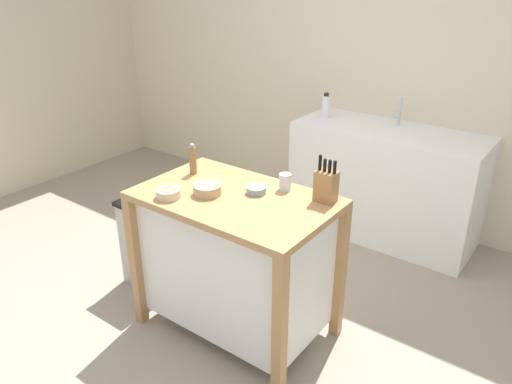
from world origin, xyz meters
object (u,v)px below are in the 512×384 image
at_px(bowl_stoneware_deep, 208,189).
at_px(bottle_hand_soap, 326,106).
at_px(kitchen_island, 236,257).
at_px(knife_block, 326,185).
at_px(bowl_ceramic_small, 256,190).
at_px(pepper_grinder, 193,159).
at_px(bowl_ceramic_wide, 168,193).
at_px(trash_bin, 150,242).
at_px(drinking_cup, 285,182).
at_px(sink_faucet, 400,112).

bearing_deg(bowl_stoneware_deep, bottle_hand_soap, 97.31).
bearing_deg(kitchen_island, knife_block, 29.40).
distance_m(bowl_ceramic_small, pepper_grinder, 0.49).
height_order(kitchen_island, bowl_ceramic_wide, bowl_ceramic_wide).
xyz_separation_m(bowl_stoneware_deep, pepper_grinder, (-0.28, 0.18, 0.06)).
height_order(kitchen_island, bowl_ceramic_small, bowl_ceramic_small).
distance_m(trash_bin, bottle_hand_soap, 1.82).
height_order(kitchen_island, drinking_cup, drinking_cup).
bearing_deg(bowl_ceramic_small, knife_block, 21.78).
bearing_deg(kitchen_island, trash_bin, 177.68).
relative_size(knife_block, drinking_cup, 2.64).
bearing_deg(trash_bin, drinking_cup, 11.85).
height_order(knife_block, drinking_cup, knife_block).
xyz_separation_m(knife_block, bottle_hand_soap, (-0.79, 1.41, 0.01)).
height_order(bowl_ceramic_small, bowl_stoneware_deep, bowl_stoneware_deep).
xyz_separation_m(bowl_ceramic_wide, drinking_cup, (0.46, 0.47, 0.02)).
distance_m(bowl_ceramic_wide, pepper_grinder, 0.37).
bearing_deg(trash_bin, bottle_hand_soap, 74.82).
relative_size(kitchen_island, bottle_hand_soap, 5.41).
xyz_separation_m(kitchen_island, pepper_grinder, (-0.41, 0.11, 0.49)).
relative_size(drinking_cup, trash_bin, 0.15).
bearing_deg(bowl_ceramic_wide, bottle_hand_soap, 92.24).
distance_m(knife_block, bowl_ceramic_wide, 0.86).
distance_m(bowl_ceramic_wide, bottle_hand_soap, 1.89).
height_order(kitchen_island, sink_faucet, sink_faucet).
xyz_separation_m(kitchen_island, drinking_cup, (0.18, 0.24, 0.45)).
distance_m(drinking_cup, pepper_grinder, 0.60).
xyz_separation_m(bowl_stoneware_deep, drinking_cup, (0.31, 0.31, 0.02)).
xyz_separation_m(bowl_ceramic_wide, pepper_grinder, (-0.13, 0.34, 0.07)).
xyz_separation_m(bowl_ceramic_small, trash_bin, (-0.87, -0.07, -0.61)).
bearing_deg(sink_faucet, kitchen_island, -97.14).
xyz_separation_m(bowl_ceramic_small, pepper_grinder, (-0.48, 0.00, 0.07)).
relative_size(kitchen_island, drinking_cup, 11.52).
bearing_deg(pepper_grinder, sink_faucet, 69.52).
distance_m(pepper_grinder, trash_bin, 0.79).
bearing_deg(bowl_ceramic_wide, drinking_cup, 45.69).
bearing_deg(knife_block, bowl_ceramic_small, -158.22).
distance_m(knife_block, bottle_hand_soap, 1.62).
height_order(bowl_ceramic_small, bowl_ceramic_wide, bowl_ceramic_wide).
distance_m(bowl_ceramic_wide, trash_bin, 0.84).
distance_m(bowl_stoneware_deep, bowl_ceramic_wide, 0.22).
distance_m(sink_faucet, bottle_hand_soap, 0.60).
xyz_separation_m(knife_block, trash_bin, (-1.23, -0.21, -0.68)).
relative_size(bowl_stoneware_deep, pepper_grinder, 0.81).
relative_size(knife_block, bowl_ceramic_wide, 1.89).
bearing_deg(bottle_hand_soap, trash_bin, -105.18).
height_order(bowl_stoneware_deep, bottle_hand_soap, bottle_hand_soap).
distance_m(kitchen_island, pepper_grinder, 0.65).
distance_m(bowl_ceramic_wide, drinking_cup, 0.66).
height_order(bowl_ceramic_small, drinking_cup, drinking_cup).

